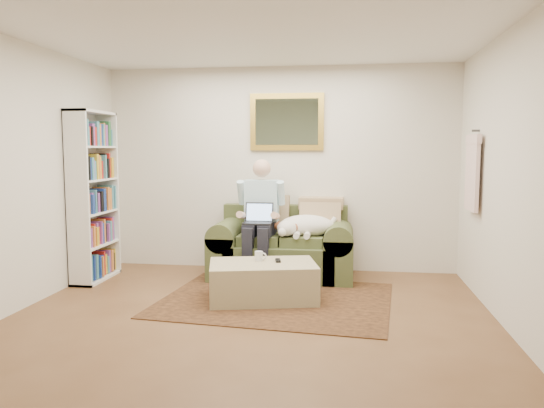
% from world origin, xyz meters
% --- Properties ---
extents(room_shell, '(4.51, 5.00, 2.61)m').
position_xyz_m(room_shell, '(0.00, 0.35, 1.30)').
color(room_shell, brown).
rests_on(room_shell, ground).
extents(rug, '(2.48, 2.07, 0.01)m').
position_xyz_m(rug, '(0.16, 1.03, 0.01)').
color(rug, black).
rests_on(rug, room_shell).
extents(sofa, '(1.70, 0.87, 1.02)m').
position_xyz_m(sofa, '(0.10, 2.03, 0.29)').
color(sofa, '#556636').
rests_on(sofa, room_shell).
extents(seated_man, '(0.56, 0.80, 1.43)m').
position_xyz_m(seated_man, '(-0.15, 1.88, 0.72)').
color(seated_man, '#8CC9D8').
rests_on(seated_man, sofa).
extents(laptop, '(0.33, 0.26, 0.24)m').
position_xyz_m(laptop, '(-0.15, 1.81, 0.75)').
color(laptop, black).
rests_on(laptop, seated_man).
extents(sleeping_dog, '(0.70, 0.44, 0.26)m').
position_xyz_m(sleeping_dog, '(0.41, 1.95, 0.65)').
color(sleeping_dog, white).
rests_on(sleeping_dog, sofa).
extents(ottoman, '(1.21, 0.92, 0.39)m').
position_xyz_m(ottoman, '(0.03, 1.01, 0.20)').
color(ottoman, tan).
rests_on(ottoman, room_shell).
extents(coffee_mug, '(0.08, 0.08, 0.10)m').
position_xyz_m(coffee_mug, '(-0.03, 1.10, 0.44)').
color(coffee_mug, white).
rests_on(coffee_mug, ottoman).
extents(tv_remote, '(0.08, 0.16, 0.02)m').
position_xyz_m(tv_remote, '(0.17, 1.10, 0.40)').
color(tv_remote, black).
rests_on(tv_remote, ottoman).
extents(bookshelf, '(0.28, 0.80, 2.00)m').
position_xyz_m(bookshelf, '(-2.10, 1.60, 1.00)').
color(bookshelf, white).
rests_on(bookshelf, room_shell).
extents(wall_mirror, '(0.94, 0.04, 0.72)m').
position_xyz_m(wall_mirror, '(0.10, 2.47, 1.90)').
color(wall_mirror, gold).
rests_on(wall_mirror, room_shell).
extents(hanging_shirt, '(0.06, 0.52, 0.90)m').
position_xyz_m(hanging_shirt, '(2.19, 1.60, 1.35)').
color(hanging_shirt, '#FBD8CF').
rests_on(hanging_shirt, room_shell).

